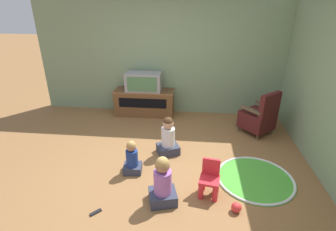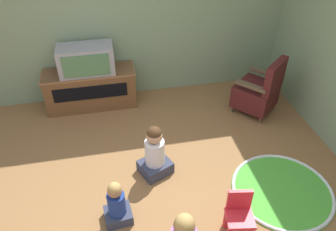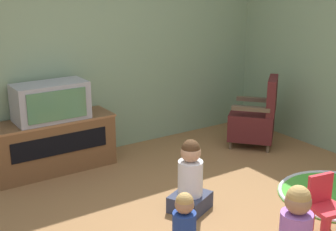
{
  "view_description": "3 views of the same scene",
  "coord_description": "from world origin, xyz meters",
  "px_view_note": "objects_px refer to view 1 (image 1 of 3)",
  "views": [
    {
      "loc": [
        0.48,
        -3.37,
        2.48
      ],
      "look_at": [
        0.07,
        0.63,
        0.64
      ],
      "focal_mm": 28.0,
      "sensor_mm": 36.0,
      "label": 1
    },
    {
      "loc": [
        -0.31,
        -2.25,
        2.92
      ],
      "look_at": [
        0.24,
        0.46,
        0.83
      ],
      "focal_mm": 35.0,
      "sensor_mm": 36.0,
      "label": 2
    },
    {
      "loc": [
        -2.23,
        -2.63,
        2.08
      ],
      "look_at": [
        -0.05,
        0.63,
        0.89
      ],
      "focal_mm": 50.0,
      "sensor_mm": 36.0,
      "label": 3
    }
  ],
  "objects_px": {
    "black_armchair": "(259,117)",
    "remote_control": "(96,212)",
    "television": "(144,82)",
    "child_watching_right": "(132,159)",
    "tv_cabinet": "(144,102)",
    "child_watching_center": "(168,138)",
    "toy_ball": "(236,207)",
    "child_watching_left": "(163,183)",
    "yellow_kid_chair": "(209,181)"
  },
  "relations": [
    {
      "from": "television",
      "to": "remote_control",
      "type": "height_order",
      "value": "television"
    },
    {
      "from": "black_armchair",
      "to": "child_watching_left",
      "type": "height_order",
      "value": "black_armchair"
    },
    {
      "from": "child_watching_left",
      "to": "toy_ball",
      "type": "xyz_separation_m",
      "value": [
        0.94,
        -0.08,
        -0.23
      ]
    },
    {
      "from": "tv_cabinet",
      "to": "child_watching_right",
      "type": "bearing_deg",
      "value": -84.48
    },
    {
      "from": "child_watching_right",
      "to": "remote_control",
      "type": "xyz_separation_m",
      "value": [
        -0.27,
        -0.89,
        -0.22
      ]
    },
    {
      "from": "tv_cabinet",
      "to": "yellow_kid_chair",
      "type": "xyz_separation_m",
      "value": [
        1.36,
        -2.54,
        -0.09
      ]
    },
    {
      "from": "black_armchair",
      "to": "remote_control",
      "type": "distance_m",
      "value": 3.43
    },
    {
      "from": "toy_ball",
      "to": "remote_control",
      "type": "xyz_separation_m",
      "value": [
        -1.75,
        -0.21,
        -0.05
      ]
    },
    {
      "from": "tv_cabinet",
      "to": "child_watching_center",
      "type": "bearing_deg",
      "value": -66.05
    },
    {
      "from": "yellow_kid_chair",
      "to": "toy_ball",
      "type": "distance_m",
      "value": 0.47
    },
    {
      "from": "tv_cabinet",
      "to": "black_armchair",
      "type": "height_order",
      "value": "black_armchair"
    },
    {
      "from": "child_watching_left",
      "to": "yellow_kid_chair",
      "type": "bearing_deg",
      "value": 3.75
    },
    {
      "from": "tv_cabinet",
      "to": "child_watching_left",
      "type": "xyz_separation_m",
      "value": [
        0.75,
        -2.75,
        -0.01
      ]
    },
    {
      "from": "tv_cabinet",
      "to": "child_watching_right",
      "type": "distance_m",
      "value": 2.17
    },
    {
      "from": "television",
      "to": "tv_cabinet",
      "type": "bearing_deg",
      "value": 90.0
    },
    {
      "from": "yellow_kid_chair",
      "to": "black_armchair",
      "type": "bearing_deg",
      "value": 71.22
    },
    {
      "from": "black_armchair",
      "to": "child_watching_right",
      "type": "bearing_deg",
      "value": -6.12
    },
    {
      "from": "yellow_kid_chair",
      "to": "child_watching_right",
      "type": "bearing_deg",
      "value": 171.24
    },
    {
      "from": "child_watching_center",
      "to": "toy_ball",
      "type": "xyz_separation_m",
      "value": [
        0.99,
        -1.26,
        -0.23
      ]
    },
    {
      "from": "toy_ball",
      "to": "remote_control",
      "type": "distance_m",
      "value": 1.77
    },
    {
      "from": "television",
      "to": "black_armchair",
      "type": "height_order",
      "value": "television"
    },
    {
      "from": "television",
      "to": "toy_ball",
      "type": "bearing_deg",
      "value": -59.05
    },
    {
      "from": "yellow_kid_chair",
      "to": "remote_control",
      "type": "xyz_separation_m",
      "value": [
        -1.42,
        -0.5,
        -0.2
      ]
    },
    {
      "from": "tv_cabinet",
      "to": "television",
      "type": "distance_m",
      "value": 0.48
    },
    {
      "from": "tv_cabinet",
      "to": "child_watching_center",
      "type": "relative_size",
      "value": 1.95
    },
    {
      "from": "television",
      "to": "child_watching_left",
      "type": "distance_m",
      "value": 2.87
    },
    {
      "from": "television",
      "to": "black_armchair",
      "type": "xyz_separation_m",
      "value": [
        2.38,
        -0.64,
        -0.44
      ]
    },
    {
      "from": "toy_ball",
      "to": "remote_control",
      "type": "height_order",
      "value": "toy_ball"
    },
    {
      "from": "tv_cabinet",
      "to": "toy_ball",
      "type": "xyz_separation_m",
      "value": [
        1.69,
        -2.83,
        -0.24
      ]
    },
    {
      "from": "child_watching_left",
      "to": "remote_control",
      "type": "xyz_separation_m",
      "value": [
        -0.81,
        -0.29,
        -0.29
      ]
    },
    {
      "from": "tv_cabinet",
      "to": "television",
      "type": "height_order",
      "value": "television"
    },
    {
      "from": "black_armchair",
      "to": "yellow_kid_chair",
      "type": "relative_size",
      "value": 1.72
    },
    {
      "from": "child_watching_center",
      "to": "child_watching_right",
      "type": "xyz_separation_m",
      "value": [
        -0.49,
        -0.59,
        -0.06
      ]
    },
    {
      "from": "television",
      "to": "child_watching_center",
      "type": "distance_m",
      "value": 1.77
    },
    {
      "from": "television",
      "to": "child_watching_left",
      "type": "height_order",
      "value": "television"
    },
    {
      "from": "black_armchair",
      "to": "toy_ball",
      "type": "bearing_deg",
      "value": 31.65
    },
    {
      "from": "child_watching_right",
      "to": "tv_cabinet",
      "type": "bearing_deg",
      "value": 89.97
    },
    {
      "from": "child_watching_left",
      "to": "remote_control",
      "type": "height_order",
      "value": "child_watching_left"
    },
    {
      "from": "television",
      "to": "black_armchair",
      "type": "relative_size",
      "value": 0.87
    },
    {
      "from": "remote_control",
      "to": "child_watching_center",
      "type": "bearing_deg",
      "value": 16.02
    },
    {
      "from": "child_watching_right",
      "to": "television",
      "type": "bearing_deg",
      "value": 90.01
    },
    {
      "from": "television",
      "to": "remote_control",
      "type": "distance_m",
      "value": 3.12
    },
    {
      "from": "yellow_kid_chair",
      "to": "toy_ball",
      "type": "height_order",
      "value": "yellow_kid_chair"
    },
    {
      "from": "child_watching_right",
      "to": "yellow_kid_chair",
      "type": "bearing_deg",
      "value": -23.99
    },
    {
      "from": "television",
      "to": "child_watching_right",
      "type": "relative_size",
      "value": 1.42
    },
    {
      "from": "child_watching_right",
      "to": "child_watching_center",
      "type": "bearing_deg",
      "value": 44.63
    },
    {
      "from": "tv_cabinet",
      "to": "remote_control",
      "type": "relative_size",
      "value": 9.53
    },
    {
      "from": "child_watching_left",
      "to": "television",
      "type": "bearing_deg",
      "value": 90.03
    },
    {
      "from": "television",
      "to": "yellow_kid_chair",
      "type": "xyz_separation_m",
      "value": [
        1.36,
        -2.52,
        -0.57
      ]
    },
    {
      "from": "television",
      "to": "child_watching_right",
      "type": "height_order",
      "value": "television"
    }
  ]
}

